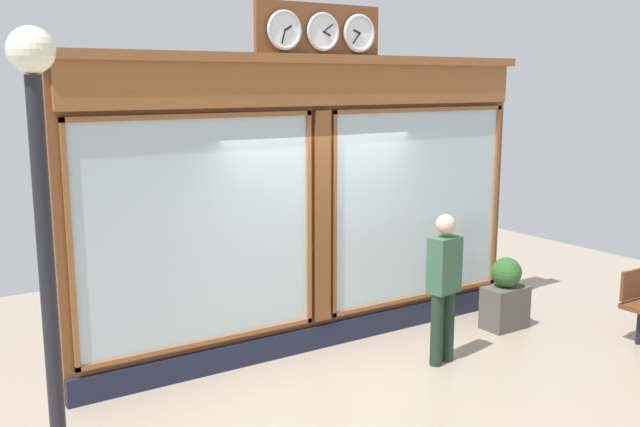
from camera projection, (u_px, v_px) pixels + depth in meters
shop_facade at (314, 203)px, 8.27m from camera, size 5.98×0.42×3.94m
pedestrian at (444, 282)px, 7.83m from camera, size 0.39×0.28×1.69m
street_lamp at (43, 220)px, 4.34m from camera, size 0.28×0.28×3.42m
planter_box at (505, 307)px, 9.08m from camera, size 0.56×0.36×0.54m
planter_shrub at (506, 272)px, 9.00m from camera, size 0.38×0.38×0.38m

